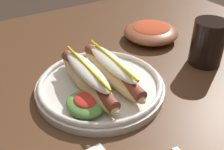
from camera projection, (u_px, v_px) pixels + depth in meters
dining_table at (148, 115)px, 0.68m from camera, size 1.11×1.10×0.74m
hot_dog_plate at (100, 82)px, 0.59m from camera, size 0.28×0.28×0.08m
soda_cup at (208, 43)px, 0.68m from camera, size 0.08×0.08×0.11m
side_bowl at (151, 31)px, 0.80m from camera, size 0.16×0.16×0.05m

